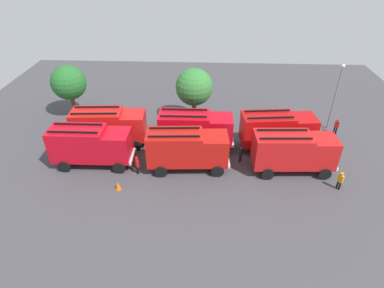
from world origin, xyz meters
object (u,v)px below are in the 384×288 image
at_px(fire_truck_4, 195,128).
at_px(firefighter_2, 340,180).
at_px(fire_truck_0, 91,144).
at_px(traffic_cone_0, 118,186).
at_px(firefighter_3, 336,126).
at_px(fire_truck_2, 293,150).
at_px(tree_0, 69,83).
at_px(fire_truck_1, 187,148).
at_px(firefighter_1, 95,118).
at_px(firefighter_4, 137,164).
at_px(fire_truck_3, 109,125).
at_px(fire_truck_5, 277,129).
at_px(firefighter_0, 241,153).
at_px(lamppost, 336,93).
at_px(tree_1, 194,87).

distance_m(fire_truck_4, firefighter_2, 13.47).
bearing_deg(firefighter_2, fire_truck_0, -47.62).
bearing_deg(traffic_cone_0, fire_truck_0, 132.15).
relative_size(fire_truck_0, firefighter_3, 4.30).
xyz_separation_m(fire_truck_0, fire_truck_2, (17.80, -0.13, 0.00)).
xyz_separation_m(fire_truck_0, tree_0, (-5.13, 9.39, 1.86)).
bearing_deg(fire_truck_2, fire_truck_1, 177.81).
relative_size(firefighter_3, tree_0, 0.28).
xyz_separation_m(fire_truck_4, tree_0, (-14.30, 6.14, 1.86)).
relative_size(firefighter_1, firefighter_4, 0.96).
distance_m(fire_truck_3, tree_0, 8.53).
distance_m(fire_truck_0, fire_truck_5, 17.42).
distance_m(fire_truck_2, fire_truck_3, 17.46).
xyz_separation_m(fire_truck_3, firefighter_1, (-2.66, 3.64, -1.24)).
height_order(fire_truck_4, firefighter_3, fire_truck_4).
distance_m(fire_truck_5, firefighter_1, 19.41).
xyz_separation_m(fire_truck_2, firefighter_3, (6.13, 6.63, -1.22)).
xyz_separation_m(fire_truck_0, firefighter_0, (13.48, 0.99, -1.23)).
bearing_deg(fire_truck_1, fire_truck_0, 175.27).
distance_m(fire_truck_1, lamppost, 16.95).
height_order(firefighter_3, firefighter_4, firefighter_4).
bearing_deg(fire_truck_3, tree_1, 28.01).
bearing_deg(firefighter_1, fire_truck_0, -147.35).
bearing_deg(firefighter_0, lamppost, -115.72).
bearing_deg(firefighter_4, firefighter_2, 141.76).
bearing_deg(tree_1, firefighter_4, -115.36).
distance_m(fire_truck_1, fire_truck_4, 3.51).
height_order(fire_truck_3, firefighter_2, fire_truck_3).
height_order(fire_truck_1, fire_truck_5, same).
bearing_deg(traffic_cone_0, firefighter_0, 22.65).
relative_size(firefighter_2, firefighter_4, 0.96).
xyz_separation_m(fire_truck_2, fire_truck_5, (-0.73, 3.59, 0.00)).
xyz_separation_m(fire_truck_0, fire_truck_4, (9.17, 3.24, 0.00)).
bearing_deg(firefighter_3, traffic_cone_0, 134.55).
relative_size(fire_truck_5, firefighter_1, 4.50).
bearing_deg(fire_truck_1, fire_truck_3, 151.75).
relative_size(fire_truck_5, traffic_cone_0, 10.46).
height_order(fire_truck_3, lamppost, lamppost).
height_order(firefighter_4, lamppost, lamppost).
distance_m(fire_truck_2, firefighter_0, 4.63).
xyz_separation_m(tree_0, traffic_cone_0, (8.18, -12.75, -3.66)).
distance_m(tree_1, traffic_cone_0, 13.72).
xyz_separation_m(firefighter_3, tree_1, (-15.07, 1.97, 3.22)).
bearing_deg(tree_0, firefighter_3, -5.67).
bearing_deg(fire_truck_4, firefighter_0, -27.97).
xyz_separation_m(firefighter_0, firefighter_1, (-15.43, 6.09, -0.00)).
bearing_deg(firefighter_4, tree_0, -82.28).
bearing_deg(firefighter_1, firefighter_2, -95.12).
relative_size(firefighter_4, lamppost, 0.24).
height_order(fire_truck_0, firefighter_0, fire_truck_0).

